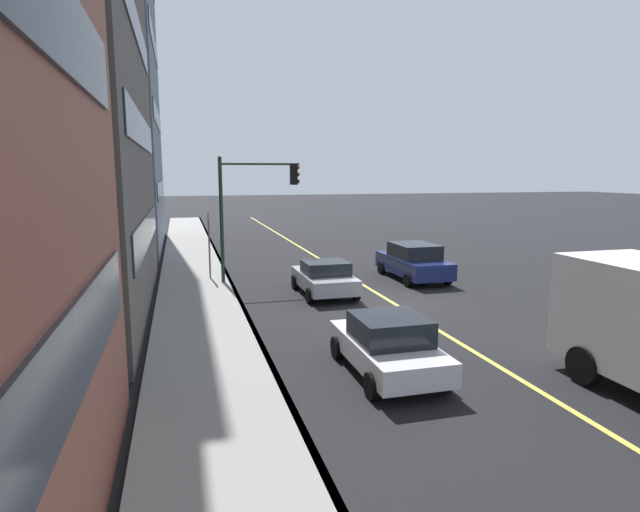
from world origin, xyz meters
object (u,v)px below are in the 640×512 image
object	(u,v)px
car_navy	(413,261)
traffic_light_mast	(252,198)
car_white	(388,345)
street_sign_post	(209,241)
car_silver	(324,278)

from	to	relation	value
car_navy	traffic_light_mast	xyz separation A→B (m)	(0.96, 7.28, 2.95)
car_white	car_navy	bearing A→B (deg)	-28.38
traffic_light_mast	street_sign_post	size ratio (longest dim) A/B	1.77
car_silver	street_sign_post	bearing A→B (deg)	47.87
traffic_light_mast	car_navy	bearing A→B (deg)	-97.47
car_navy	traffic_light_mast	bearing A→B (deg)	82.53
car_navy	traffic_light_mast	world-z (taller)	traffic_light_mast
car_white	street_sign_post	size ratio (longest dim) A/B	1.24
traffic_light_mast	street_sign_post	xyz separation A→B (m)	(1.03, 1.84, -1.96)
car_navy	car_silver	size ratio (longest dim) A/B	1.19
car_navy	street_sign_post	size ratio (longest dim) A/B	1.47
car_white	street_sign_post	world-z (taller)	street_sign_post
car_silver	street_sign_post	world-z (taller)	street_sign_post
car_navy	car_white	distance (m)	11.75
car_silver	traffic_light_mast	bearing A→B (deg)	40.70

